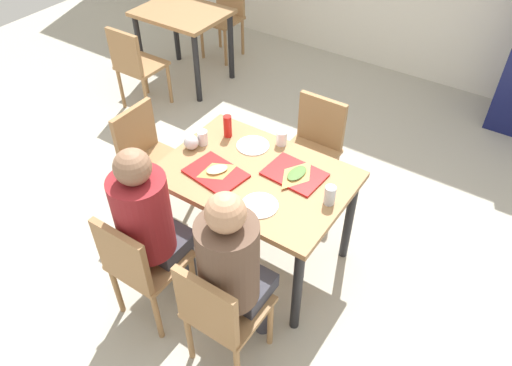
# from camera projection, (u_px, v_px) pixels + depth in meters

# --- Properties ---
(ground_plane) EXTENTS (10.00, 10.00, 0.02)m
(ground_plane) POSITION_uv_depth(u_px,v_px,m) (256.00, 255.00, 3.57)
(ground_plane) COLOR #B2AD9E
(main_table) EXTENTS (1.18, 0.82, 0.77)m
(main_table) POSITION_uv_depth(u_px,v_px,m) (256.00, 186.00, 3.11)
(main_table) COLOR #9E7247
(main_table) RESTS_ON ground_plane
(chair_near_left) EXTENTS (0.40, 0.40, 0.86)m
(chair_near_left) POSITION_uv_depth(u_px,v_px,m) (139.00, 263.00, 2.85)
(chair_near_left) COLOR #9E7247
(chair_near_left) RESTS_ON ground_plane
(chair_near_right) EXTENTS (0.40, 0.40, 0.86)m
(chair_near_right) POSITION_uv_depth(u_px,v_px,m) (219.00, 312.00, 2.61)
(chair_near_right) COLOR #9E7247
(chair_near_right) RESTS_ON ground_plane
(chair_far_side) EXTENTS (0.40, 0.40, 0.86)m
(chair_far_side) POSITION_uv_depth(u_px,v_px,m) (314.00, 144.00, 3.71)
(chair_far_side) COLOR #9E7247
(chair_far_side) RESTS_ON ground_plane
(chair_left_end) EXTENTS (0.40, 0.40, 0.86)m
(chair_left_end) POSITION_uv_depth(u_px,v_px,m) (148.00, 154.00, 3.62)
(chair_left_end) COLOR #9E7247
(chair_left_end) RESTS_ON ground_plane
(person_in_red) EXTENTS (0.32, 0.42, 1.27)m
(person_in_red) POSITION_uv_depth(u_px,v_px,m) (149.00, 220.00, 2.77)
(person_in_red) COLOR #383842
(person_in_red) RESTS_ON ground_plane
(person_in_brown_jacket) EXTENTS (0.32, 0.42, 1.27)m
(person_in_brown_jacket) POSITION_uv_depth(u_px,v_px,m) (233.00, 265.00, 2.53)
(person_in_brown_jacket) COLOR #383842
(person_in_brown_jacket) RESTS_ON ground_plane
(tray_red_near) EXTENTS (0.39, 0.31, 0.02)m
(tray_red_near) POSITION_uv_depth(u_px,v_px,m) (216.00, 173.00, 3.03)
(tray_red_near) COLOR red
(tray_red_near) RESTS_ON main_table
(tray_red_far) EXTENTS (0.38, 0.28, 0.02)m
(tray_red_far) POSITION_uv_depth(u_px,v_px,m) (294.00, 174.00, 3.03)
(tray_red_far) COLOR red
(tray_red_far) RESTS_ON main_table
(paper_plate_center) EXTENTS (0.22, 0.22, 0.01)m
(paper_plate_center) POSITION_uv_depth(u_px,v_px,m) (253.00, 145.00, 3.25)
(paper_plate_center) COLOR white
(paper_plate_center) RESTS_ON main_table
(paper_plate_near_edge) EXTENTS (0.22, 0.22, 0.01)m
(paper_plate_near_edge) POSITION_uv_depth(u_px,v_px,m) (260.00, 205.00, 2.83)
(paper_plate_near_edge) COLOR white
(paper_plate_near_edge) RESTS_ON main_table
(pizza_slice_a) EXTENTS (0.21, 0.23, 0.02)m
(pizza_slice_a) POSITION_uv_depth(u_px,v_px,m) (217.00, 170.00, 3.03)
(pizza_slice_a) COLOR #C68C47
(pizza_slice_a) RESTS_ON tray_red_near
(pizza_slice_b) EXTENTS (0.14, 0.24, 0.02)m
(pizza_slice_b) POSITION_uv_depth(u_px,v_px,m) (297.00, 174.00, 3.00)
(pizza_slice_b) COLOR tan
(pizza_slice_b) RESTS_ON tray_red_far
(plastic_cup_a) EXTENTS (0.07, 0.07, 0.10)m
(plastic_cup_a) POSITION_uv_depth(u_px,v_px,m) (281.00, 138.00, 3.24)
(plastic_cup_a) COLOR white
(plastic_cup_a) RESTS_ON main_table
(plastic_cup_b) EXTENTS (0.07, 0.07, 0.10)m
(plastic_cup_b) POSITION_uv_depth(u_px,v_px,m) (226.00, 202.00, 2.78)
(plastic_cup_b) COLOR white
(plastic_cup_b) RESTS_ON main_table
(plastic_cup_c) EXTENTS (0.07, 0.07, 0.10)m
(plastic_cup_c) POSITION_uv_depth(u_px,v_px,m) (203.00, 138.00, 3.24)
(plastic_cup_c) COLOR white
(plastic_cup_c) RESTS_ON main_table
(soda_can) EXTENTS (0.07, 0.07, 0.12)m
(soda_can) POSITION_uv_depth(u_px,v_px,m) (330.00, 195.00, 2.81)
(soda_can) COLOR #B7BCC6
(soda_can) RESTS_ON main_table
(condiment_bottle) EXTENTS (0.06, 0.06, 0.16)m
(condiment_bottle) POSITION_uv_depth(u_px,v_px,m) (228.00, 126.00, 3.29)
(condiment_bottle) COLOR red
(condiment_bottle) RESTS_ON main_table
(foil_bundle) EXTENTS (0.10, 0.10, 0.10)m
(foil_bundle) POSITION_uv_depth(u_px,v_px,m) (191.00, 142.00, 3.20)
(foil_bundle) COLOR silver
(foil_bundle) RESTS_ON main_table
(background_table) EXTENTS (0.90, 0.70, 0.77)m
(background_table) POSITION_uv_depth(u_px,v_px,m) (183.00, 23.00, 5.03)
(background_table) COLOR #9E7247
(background_table) RESTS_ON ground_plane
(background_chair_near) EXTENTS (0.40, 0.40, 0.86)m
(background_chair_near) POSITION_uv_depth(u_px,v_px,m) (135.00, 63.00, 4.67)
(background_chair_near) COLOR #9E7247
(background_chair_near) RESTS_ON ground_plane
(background_chair_far) EXTENTS (0.40, 0.40, 0.86)m
(background_chair_far) POSITION_uv_depth(u_px,v_px,m) (226.00, 12.00, 5.58)
(background_chair_far) COLOR #9E7247
(background_chair_far) RESTS_ON ground_plane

